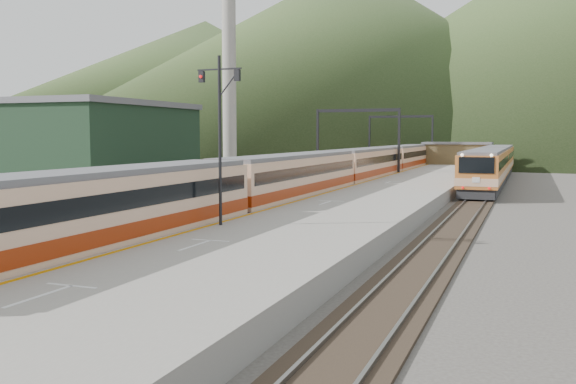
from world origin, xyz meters
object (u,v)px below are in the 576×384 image
at_px(signal_mast, 220,123).
at_px(worker, 4,246).
at_px(second_train, 492,163).
at_px(main_train, 337,170).

relative_size(signal_mast, worker, 4.87).
height_order(second_train, signal_mast, signal_mast).
distance_m(second_train, signal_mast, 46.09).
distance_m(second_train, worker, 53.98).
relative_size(main_train, signal_mast, 11.23).
xyz_separation_m(second_train, worker, (-15.19, -51.78, -1.36)).
bearing_deg(worker, signal_mast, -118.28).
distance_m(main_train, second_train, 22.17).
xyz_separation_m(signal_mast, worker, (-5.93, -6.76, -4.81)).
bearing_deg(second_train, main_train, -121.24).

